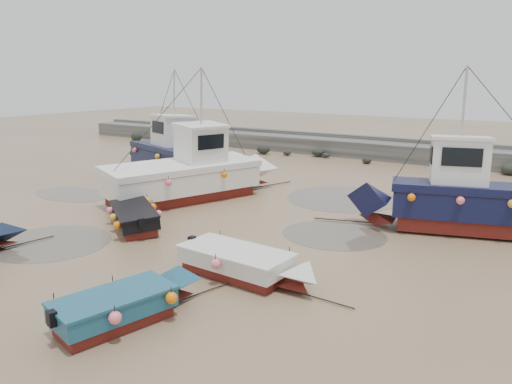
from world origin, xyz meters
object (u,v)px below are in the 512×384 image
(cabin_boat_1, at_px, (193,172))
(cabin_boat_2, at_px, (464,197))
(dinghy_2, at_px, (128,300))
(dinghy_4, at_px, (133,212))
(dinghy_5, at_px, (245,261))
(person, at_px, (172,189))
(cabin_boat_0, at_px, (176,156))

(cabin_boat_1, height_order, cabin_boat_2, same)
(dinghy_2, distance_m, dinghy_4, 8.24)
(cabin_boat_1, bearing_deg, dinghy_4, -60.10)
(cabin_boat_1, relative_size, cabin_boat_2, 1.10)
(dinghy_5, relative_size, person, 3.61)
(dinghy_2, xyz_separation_m, person, (-9.14, 11.50, -0.57))
(dinghy_2, bearing_deg, cabin_boat_0, 141.94)
(dinghy_2, bearing_deg, cabin_boat_1, 136.41)
(dinghy_5, distance_m, cabin_boat_1, 10.26)
(dinghy_4, distance_m, dinghy_5, 7.09)
(dinghy_2, relative_size, dinghy_5, 0.87)
(dinghy_2, bearing_deg, person, 142.03)
(dinghy_4, height_order, dinghy_5, same)
(dinghy_2, distance_m, person, 14.70)
(cabin_boat_2, distance_m, person, 14.47)
(cabin_boat_2, bearing_deg, cabin_boat_0, 66.90)
(cabin_boat_0, distance_m, cabin_boat_1, 5.43)
(dinghy_4, xyz_separation_m, person, (-3.24, 5.75, -0.55))
(dinghy_5, height_order, cabin_boat_0, cabin_boat_0)
(dinghy_5, distance_m, cabin_boat_0, 15.67)
(dinghy_2, relative_size, cabin_boat_2, 0.53)
(dinghy_5, bearing_deg, dinghy_2, -10.62)
(cabin_boat_1, distance_m, cabin_boat_2, 12.15)
(cabin_boat_0, distance_m, cabin_boat_2, 16.36)
(dinghy_4, xyz_separation_m, cabin_boat_2, (11.16, 6.40, 0.81))
(dinghy_2, xyz_separation_m, dinghy_4, (-5.90, 5.75, -0.02))
(dinghy_4, height_order, cabin_boat_1, cabin_boat_1)
(dinghy_2, distance_m, dinghy_5, 3.86)
(cabin_boat_0, bearing_deg, cabin_boat_1, -108.82)
(dinghy_5, xyz_separation_m, cabin_boat_2, (4.36, 8.40, 0.81))
(cabin_boat_2, height_order, person, cabin_boat_2)
(cabin_boat_0, bearing_deg, person, -122.08)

